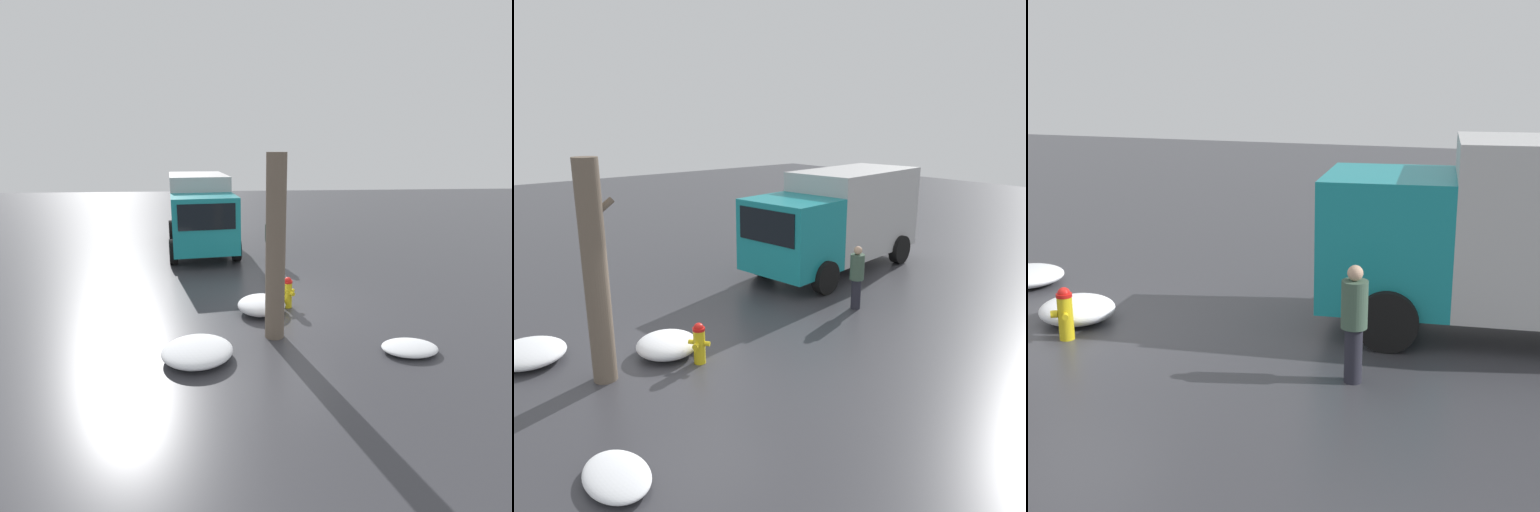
# 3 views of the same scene
# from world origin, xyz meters

# --- Properties ---
(ground_plane) EXTENTS (60.00, 60.00, 0.00)m
(ground_plane) POSITION_xyz_m (0.00, 0.00, 0.00)
(ground_plane) COLOR #38383D
(fire_hydrant) EXTENTS (0.36, 0.40, 0.81)m
(fire_hydrant) POSITION_xyz_m (-0.00, -0.00, 0.42)
(fire_hydrant) COLOR yellow
(fire_hydrant) RESTS_ON ground_plane
(tree_trunk) EXTENTS (0.63, 0.42, 3.91)m
(tree_trunk) POSITION_xyz_m (-1.62, 0.55, 1.97)
(tree_trunk) COLOR #6B5B4C
(tree_trunk) RESTS_ON ground_plane
(delivery_truck) EXTENTS (6.26, 3.12, 2.97)m
(delivery_truck) POSITION_xyz_m (6.56, 2.53, 1.60)
(delivery_truck) COLOR teal
(delivery_truck) RESTS_ON ground_plane
(pedestrian) EXTENTS (0.34, 0.34, 1.57)m
(pedestrian) POSITION_xyz_m (4.43, -0.06, 0.86)
(pedestrian) COLOR #23232D
(pedestrian) RESTS_ON ground_plane
(snow_pile_by_hydrant) EXTENTS (1.19, 1.19, 0.42)m
(snow_pile_by_hydrant) POSITION_xyz_m (-0.30, 0.71, 0.21)
(snow_pile_by_hydrant) COLOR white
(snow_pile_by_hydrant) RESTS_ON ground_plane
(snow_pile_curbside) EXTENTS (1.36, 1.39, 0.33)m
(snow_pile_curbside) POSITION_xyz_m (-2.46, 2.18, 0.16)
(snow_pile_curbside) COLOR white
(snow_pile_curbside) RESTS_ON ground_plane
(snow_pile_by_tree) EXTENTS (0.80, 1.14, 0.19)m
(snow_pile_by_tree) POSITION_xyz_m (-2.56, -2.07, 0.10)
(snow_pile_by_tree) COLOR white
(snow_pile_by_tree) RESTS_ON ground_plane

